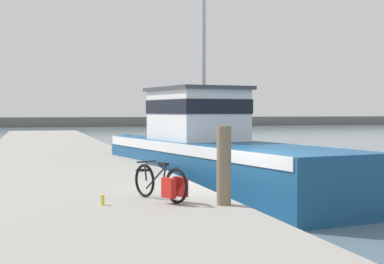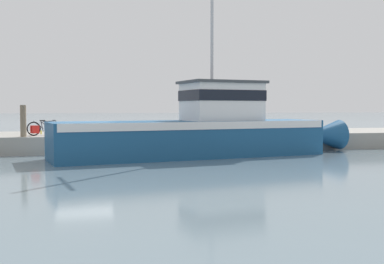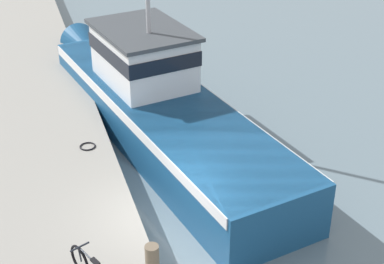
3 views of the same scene
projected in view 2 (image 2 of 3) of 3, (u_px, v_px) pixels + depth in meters
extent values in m
plane|color=slate|center=(84.00, 156.00, 21.50)|extent=(320.00, 320.00, 0.00)
cube|color=gray|center=(85.00, 141.00, 24.98)|extent=(5.68, 80.00, 0.84)
cube|color=navy|center=(191.00, 139.00, 21.31)|extent=(5.23, 12.50, 1.59)
cone|color=navy|center=(322.00, 135.00, 24.15)|extent=(1.90, 2.44, 1.51)
cube|color=white|center=(191.00, 125.00, 21.28)|extent=(5.24, 12.27, 0.32)
cube|color=white|center=(221.00, 102.00, 21.83)|extent=(2.93, 3.62, 1.67)
cube|color=black|center=(221.00, 96.00, 21.81)|extent=(2.99, 3.69, 0.47)
cube|color=#3D4247|center=(221.00, 82.00, 21.78)|extent=(3.16, 3.91, 0.12)
cylinder|color=#B2B2B7|center=(212.00, 3.00, 21.41)|extent=(0.14, 0.14, 6.90)
torus|color=black|center=(34.00, 129.00, 22.83)|extent=(0.31, 0.64, 0.67)
torus|color=black|center=(56.00, 128.00, 23.44)|extent=(0.31, 0.64, 0.67)
cylinder|color=#232833|center=(37.00, 130.00, 22.93)|extent=(0.17, 0.35, 0.18)
cylinder|color=#232833|center=(42.00, 126.00, 23.05)|extent=(0.09, 0.14, 0.51)
cylinder|color=#232833|center=(38.00, 125.00, 22.95)|extent=(0.22, 0.45, 0.38)
cylinder|color=#232833|center=(48.00, 126.00, 23.21)|extent=(0.30, 0.64, 0.51)
cylinder|color=#232833|center=(49.00, 121.00, 23.23)|extent=(0.25, 0.52, 0.05)
cylinder|color=#232833|center=(55.00, 125.00, 23.42)|extent=(0.07, 0.11, 0.34)
cylinder|color=#232833|center=(54.00, 120.00, 23.39)|extent=(0.42, 0.21, 0.04)
cube|color=black|center=(42.00, 121.00, 23.05)|extent=(0.19, 0.26, 0.05)
cube|color=red|center=(34.00, 129.00, 22.97)|extent=(0.24, 0.34, 0.37)
cube|color=red|center=(36.00, 130.00, 22.74)|extent=(0.24, 0.34, 0.37)
cylinder|color=#756651|center=(23.00, 121.00, 21.94)|extent=(0.27, 0.27, 1.46)
torus|color=black|center=(163.00, 134.00, 23.63)|extent=(0.46, 0.46, 0.04)
cylinder|color=yellow|center=(41.00, 132.00, 24.20)|extent=(0.07, 0.07, 0.19)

